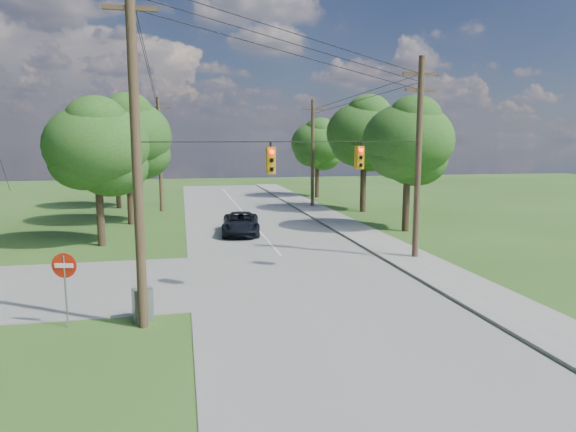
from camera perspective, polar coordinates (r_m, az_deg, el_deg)
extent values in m
plane|color=#2D4E1A|center=(18.26, -0.96, -11.62)|extent=(140.00, 140.00, 0.00)
cube|color=gray|center=(23.32, 1.58, -7.12)|extent=(10.00, 100.00, 0.03)
cube|color=#99978F|center=(25.64, 16.39, -5.93)|extent=(2.60, 100.00, 0.12)
cylinder|color=#4E3828|center=(17.32, -16.52, 7.23)|extent=(0.32, 0.32, 12.00)
cube|color=#4E3828|center=(17.79, -17.14, 21.21)|extent=(1.70, 0.12, 0.14)
cylinder|color=#4E3828|center=(27.67, 14.28, 6.06)|extent=(0.32, 0.32, 10.50)
cube|color=#4E3828|center=(27.85, 14.61, 15.03)|extent=(2.00, 0.12, 0.14)
cube|color=#4E3828|center=(27.77, 14.55, 13.39)|extent=(1.70, 0.12, 0.14)
cylinder|color=#4E3828|center=(48.41, 2.75, 6.89)|extent=(0.32, 0.32, 10.00)
cube|color=#4E3828|center=(48.48, 2.78, 11.74)|extent=(2.00, 0.12, 0.14)
cylinder|color=#4E3828|center=(46.91, -14.04, 6.60)|extent=(0.32, 0.32, 10.00)
cube|color=#4E3828|center=(46.98, -14.22, 11.60)|extent=(2.00, 0.12, 0.14)
cylinder|color=black|center=(22.11, 2.60, 19.07)|extent=(13.52, 7.63, 1.53)
cylinder|color=black|center=(22.04, 2.60, 18.05)|extent=(13.52, 7.63, 1.53)
cylinder|color=black|center=(21.98, 2.59, 17.02)|extent=(13.52, 7.63, 1.53)
cylinder|color=black|center=(37.97, 7.05, 13.00)|extent=(0.03, 22.00, 0.53)
cylinder|color=black|center=(32.33, -15.02, 14.94)|extent=(0.43, 29.60, 2.03)
cylinder|color=black|center=(37.94, 7.04, 12.40)|extent=(0.03, 22.00, 0.53)
cylinder|color=black|center=(32.29, -14.99, 14.24)|extent=(0.43, 29.60, 2.03)
cylinder|color=black|center=(21.73, 2.53, 8.25)|extent=(13.52, 7.63, 0.04)
cube|color=orange|center=(20.19, -1.88, 6.19)|extent=(0.32, 0.22, 1.05)
sphere|color=#FF0C05|center=(20.04, -1.82, 7.18)|extent=(0.17, 0.17, 0.17)
cube|color=orange|center=(20.43, -2.00, 6.22)|extent=(0.32, 0.22, 1.05)
sphere|color=#FF0C05|center=(20.55, -2.07, 7.20)|extent=(0.17, 0.17, 0.17)
cube|color=orange|center=(23.87, 8.02, 6.45)|extent=(0.32, 0.22, 1.05)
sphere|color=#FF0C05|center=(23.73, 8.15, 7.28)|extent=(0.17, 0.17, 0.17)
cube|color=orange|center=(24.10, 7.82, 6.47)|extent=(0.32, 0.22, 1.05)
sphere|color=#FF0C05|center=(24.22, 7.73, 7.31)|extent=(0.17, 0.17, 0.17)
cylinder|color=#443322|center=(32.55, -20.10, -0.39)|extent=(0.45, 0.45, 3.15)
ellipsoid|color=#1C4F17|center=(32.22, -20.49, 7.31)|extent=(6.00, 6.00, 4.92)
cylinder|color=#443322|center=(40.29, -17.09, 1.60)|extent=(0.50, 0.50, 3.50)
ellipsoid|color=#1C4F17|center=(40.04, -17.39, 8.50)|extent=(6.40, 6.40, 5.25)
cylinder|color=#443322|center=(50.40, -18.33, 2.73)|extent=(0.48, 0.47, 3.32)
ellipsoid|color=#1C4F17|center=(50.20, -18.57, 7.97)|extent=(6.00, 6.00, 4.92)
cylinder|color=#443322|center=(36.49, 12.97, 0.94)|extent=(0.48, 0.48, 3.32)
ellipsoid|color=#1C4F17|center=(36.21, 13.21, 8.19)|extent=(6.20, 6.20, 5.08)
cylinder|color=#443322|center=(45.86, 8.34, 2.77)|extent=(0.52, 0.52, 3.67)
ellipsoid|color=#1C4F17|center=(45.65, 8.47, 9.14)|extent=(6.60, 6.60, 5.41)
cylinder|color=#443322|center=(56.99, 3.24, 3.65)|extent=(0.45, 0.45, 3.15)
ellipsoid|color=#1C4F17|center=(56.80, 3.28, 8.05)|extent=(5.80, 5.80, 4.76)
imported|color=black|center=(34.45, -5.27, -0.82)|extent=(3.01, 5.50, 1.46)
cube|color=gray|center=(18.79, -15.84, -9.48)|extent=(0.76, 0.64, 1.17)
cylinder|color=gray|center=(18.86, -23.46, -7.72)|extent=(0.07, 0.07, 2.48)
cylinder|color=#B31D0C|center=(18.64, -23.62, -5.06)|extent=(0.84, 0.23, 0.86)
cube|color=white|center=(18.61, -23.64, -5.08)|extent=(0.61, 0.18, 0.15)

